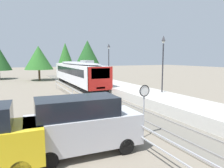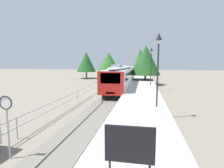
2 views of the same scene
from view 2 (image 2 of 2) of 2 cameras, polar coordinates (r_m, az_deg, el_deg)
The scene contains 13 objects.
ground_plane at distance 19.65m, azimuth -9.11°, elevation -5.31°, with size 160.00×160.00×0.00m, color slate.
track_rails at distance 18.87m, azimuth -0.44°, elevation -5.63°, with size 3.20×60.00×0.14m.
commuter_train at distance 27.30m, azimuth 3.03°, elevation 2.78°, with size 2.82×18.44×3.74m.
station_platform at distance 18.47m, azimuth 9.55°, elevation -4.69°, with size 3.90×60.00×0.90m, color #B7B5AD.
platform_lamp_mid_platform at distance 13.22m, azimuth 14.77°, elevation 8.75°, with size 0.34×0.34×5.35m.
platform_lamp_far_end at distance 25.66m, azimuth 12.61°, elevation 7.88°, with size 0.34×0.34×5.35m.
platform_notice_board at distance 4.44m, azimuth 5.74°, elevation -19.68°, with size 1.20×0.08×1.80m.
speed_limit_sign at distance 8.72m, azimuth -31.09°, elevation -7.61°, with size 0.61×0.10×2.81m.
carpark_fence at distance 11.01m, azimuth -28.59°, elevation -11.11°, with size 0.06×36.06×1.25m.
tree_behind_carpark at distance 38.88m, azimuth -1.12°, elevation 7.11°, with size 5.18×5.18×6.40m.
tree_behind_station_far at distance 33.49m, azimuth 10.87°, elevation 7.62°, with size 5.54×5.54×7.33m.
tree_distant_left at distance 46.02m, azimuth -8.38°, elevation 7.12°, with size 4.95×4.95×6.81m.
tree_distant_centre at distance 45.93m, azimuth 9.11°, elevation 7.95°, with size 3.78×3.78×7.66m.
Camera 2 is at (3.42, 3.91, 4.18)m, focal length 28.16 mm.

